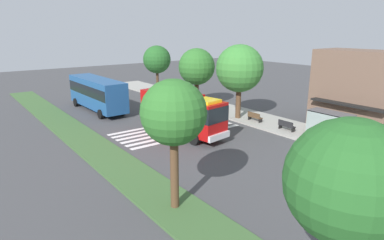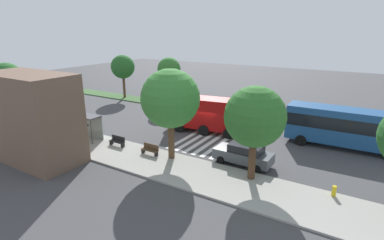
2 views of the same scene
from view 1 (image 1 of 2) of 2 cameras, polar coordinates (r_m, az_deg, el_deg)
name	(u,v)px [view 1 (image 1 of 2)]	position (r m, az deg, el deg)	size (l,w,h in m)	color
ground_plane	(183,133)	(29.96, -1.55, -2.24)	(120.00, 120.00, 0.00)	#424244
sidewalk	(251,117)	(35.54, 10.13, 0.46)	(60.00, 4.83, 0.14)	#9E9B93
median_strip	(99,151)	(26.45, -15.72, -5.09)	(60.00, 3.00, 0.14)	#3D6033
crosswalk	(176,130)	(30.89, -2.81, -1.70)	(4.95, 11.51, 0.01)	silver
fire_truck	(183,112)	(28.84, -1.50, 1.34)	(8.97, 3.72, 3.67)	#A50C0C
parked_car_west	(189,104)	(37.50, -0.51, 2.79)	(4.73, 2.18, 1.76)	#474C51
transit_bus	(97,92)	(39.31, -16.03, 4.67)	(10.62, 3.05, 3.70)	navy
bus_stop_shelter	(328,121)	(28.86, 22.35, -0.20)	(3.50, 1.40, 2.46)	#4C4C51
bench_near_shelter	(286,126)	(31.35, 15.92, -0.92)	(1.60, 0.50, 0.90)	black
bench_west_of_shelter	(255,117)	(33.74, 10.72, 0.55)	(1.60, 0.50, 0.90)	#4C3823
storefront_building	(362,92)	(33.39, 27.21, 4.32)	(8.16, 4.88, 7.28)	brown
sidewalk_tree_far_west	(157,60)	(46.77, -6.05, 10.28)	(3.82, 3.82, 6.80)	#47301E
sidewalk_tree_west	(197,67)	(39.33, 0.82, 9.11)	(4.28, 4.28, 6.82)	#47301E
sidewalk_tree_center	(240,69)	(33.98, 8.18, 8.73)	(4.78, 4.78, 7.51)	#513823
median_tree_far_west	(174,114)	(15.97, -3.18, 1.09)	(3.26, 3.26, 6.66)	#513823
median_tree_west	(349,183)	(10.33, 25.38, -9.75)	(3.64, 3.64, 6.62)	#513823
fire_hydrant	(168,96)	(44.13, -4.06, 4.10)	(0.28, 0.28, 0.70)	gold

